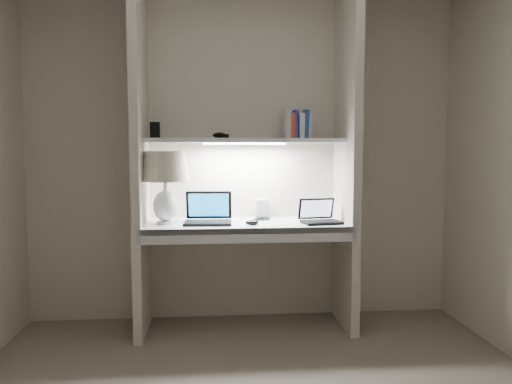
{
  "coord_description": "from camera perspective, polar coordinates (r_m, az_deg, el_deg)",
  "views": [
    {
      "loc": [
        -0.24,
        -2.28,
        1.29
      ],
      "look_at": [
        0.06,
        1.05,
        1.0
      ],
      "focal_mm": 35.0,
      "sensor_mm": 36.0,
      "label": 1
    }
  ],
  "objects": [
    {
      "name": "back_wall",
      "position": [
        3.79,
        -1.5,
        4.34
      ],
      "size": [
        3.2,
        0.01,
        2.5
      ],
      "primitive_type": "cube",
      "color": "beige",
      "rests_on": "floor"
    },
    {
      "name": "sticky_note",
      "position": [
        3.64,
        -6.87,
        -3.29
      ],
      "size": [
        0.07,
        0.07,
        0.0
      ],
      "primitive_type": "cube",
      "rotation": [
        0.0,
        0.0,
        0.01
      ],
      "color": "yellow",
      "rests_on": "desk"
    },
    {
      "name": "desk_apron",
      "position": [
        3.3,
        -0.88,
        -4.98
      ],
      "size": [
        1.46,
        0.03,
        0.1
      ],
      "primitive_type": "cube",
      "color": "silver",
      "rests_on": "desk"
    },
    {
      "name": "laptop_netbook",
      "position": [
        3.55,
        7.28,
        -2.87
      ],
      "size": [
        0.29,
        0.26,
        0.17
      ],
      "rotation": [
        0.0,
        0.0,
        0.15
      ],
      "color": "black",
      "rests_on": "desk"
    },
    {
      "name": "shelf_gadget",
      "position": [
        3.63,
        -4.21,
        6.47
      ],
      "size": [
        0.11,
        0.09,
        0.04
      ],
      "primitive_type": "ellipsoid",
      "rotation": [
        0.0,
        0.0,
        -0.22
      ],
      "color": "black",
      "rests_on": "shelf"
    },
    {
      "name": "alcove_panel_right",
      "position": [
        3.64,
        10.37,
        4.24
      ],
      "size": [
        0.06,
        0.55,
        2.5
      ],
      "primitive_type": "cube",
      "color": "beige",
      "rests_on": "floor"
    },
    {
      "name": "strip_light",
      "position": [
        3.61,
        -1.32,
        5.55
      ],
      "size": [
        0.6,
        0.04,
        0.02
      ],
      "primitive_type": "cube",
      "color": "white",
      "rests_on": "shelf"
    },
    {
      "name": "table_lamp",
      "position": [
        3.5,
        -10.36,
        1.94
      ],
      "size": [
        0.34,
        0.34,
        0.51
      ],
      "color": "white",
      "rests_on": "desk"
    },
    {
      "name": "laptop_main",
      "position": [
        3.52,
        -5.48,
        -2.73
      ],
      "size": [
        0.34,
        0.29,
        0.22
      ],
      "rotation": [
        0.0,
        0.0,
        -0.04
      ],
      "color": "black",
      "rests_on": "desk"
    },
    {
      "name": "desk",
      "position": [
        3.55,
        -1.19,
        -3.79
      ],
      "size": [
        1.4,
        0.55,
        0.04
      ],
      "primitive_type": "cube",
      "color": "white",
      "rests_on": "alcove_panel_left"
    },
    {
      "name": "cable_coil",
      "position": [
        3.67,
        0.77,
        -3.09
      ],
      "size": [
        0.12,
        0.12,
        0.01
      ],
      "primitive_type": "torus",
      "rotation": [
        0.0,
        0.0,
        0.25
      ],
      "color": "black",
      "rests_on": "desk"
    },
    {
      "name": "speaker",
      "position": [
        3.75,
        0.74,
        -1.88
      ],
      "size": [
        0.11,
        0.08,
        0.15
      ],
      "primitive_type": "cube",
      "rotation": [
        0.0,
        0.0,
        -0.03
      ],
      "color": "silver",
      "rests_on": "desk"
    },
    {
      "name": "book_row",
      "position": [
        3.72,
        4.73,
        7.61
      ],
      "size": [
        0.2,
        0.14,
        0.21
      ],
      "color": "silver",
      "rests_on": "shelf"
    },
    {
      "name": "shelf",
      "position": [
        3.61,
        -1.32,
        5.9
      ],
      "size": [
        1.4,
        0.36,
        0.03
      ],
      "primitive_type": "cube",
      "color": "silver",
      "rests_on": "back_wall"
    },
    {
      "name": "mouse",
      "position": [
        3.42,
        -0.46,
        -3.5
      ],
      "size": [
        0.1,
        0.06,
        0.03
      ],
      "primitive_type": "ellipsoid",
      "rotation": [
        0.0,
        0.0,
        0.02
      ],
      "color": "black",
      "rests_on": "desk"
    },
    {
      "name": "alcove_panel_left",
      "position": [
        3.54,
        -13.12,
        4.18
      ],
      "size": [
        0.06,
        0.55,
        2.5
      ],
      "primitive_type": "cube",
      "color": "beige",
      "rests_on": "floor"
    },
    {
      "name": "shelf_box",
      "position": [
        3.66,
        -11.48,
        6.93
      ],
      "size": [
        0.07,
        0.05,
        0.12
      ],
      "primitive_type": "cube",
      "rotation": [
        0.0,
        0.0,
        0.01
      ],
      "color": "black",
      "rests_on": "shelf"
    }
  ]
}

